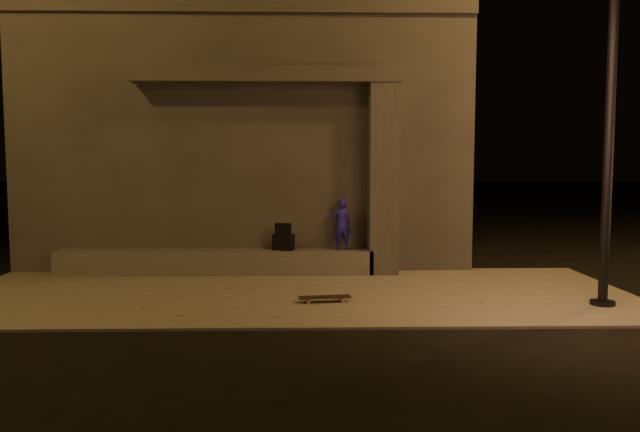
{
  "coord_description": "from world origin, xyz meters",
  "views": [
    {
      "loc": [
        0.21,
        -8.08,
        2.17
      ],
      "look_at": [
        0.45,
        2.0,
        1.29
      ],
      "focal_mm": 35.0,
      "sensor_mm": 36.0,
      "label": 1
    }
  ],
  "objects_px": {
    "skateboarder": "(342,224)",
    "street_lamp_0": "(614,24)",
    "column": "(383,179)",
    "skateboard": "(325,297)",
    "backpack": "(283,241)"
  },
  "relations": [
    {
      "from": "street_lamp_0",
      "to": "column",
      "type": "bearing_deg",
      "value": 136.85
    },
    {
      "from": "column",
      "to": "skateboarder",
      "type": "xyz_separation_m",
      "value": [
        -0.79,
        0.0,
        -0.86
      ]
    },
    {
      "from": "skateboarder",
      "to": "street_lamp_0",
      "type": "distance_m",
      "value": 5.63
    },
    {
      "from": "column",
      "to": "backpack",
      "type": "relative_size",
      "value": 6.87
    },
    {
      "from": "column",
      "to": "skateboarder",
      "type": "height_order",
      "value": "column"
    },
    {
      "from": "column",
      "to": "skateboarder",
      "type": "distance_m",
      "value": 1.17
    },
    {
      "from": "skateboarder",
      "to": "street_lamp_0",
      "type": "height_order",
      "value": "street_lamp_0"
    },
    {
      "from": "skateboard",
      "to": "column",
      "type": "bearing_deg",
      "value": 56.6
    },
    {
      "from": "column",
      "to": "skateboard",
      "type": "height_order",
      "value": "column"
    },
    {
      "from": "skateboard",
      "to": "backpack",
      "type": "bearing_deg",
      "value": 98.15
    },
    {
      "from": "backpack",
      "to": "skateboarder",
      "type": "bearing_deg",
      "value": 23.34
    },
    {
      "from": "backpack",
      "to": "street_lamp_0",
      "type": "distance_m",
      "value": 6.59
    },
    {
      "from": "column",
      "to": "street_lamp_0",
      "type": "relative_size",
      "value": 0.49
    },
    {
      "from": "skateboard",
      "to": "skateboarder",
      "type": "bearing_deg",
      "value": 73.02
    },
    {
      "from": "skateboarder",
      "to": "skateboard",
      "type": "bearing_deg",
      "value": 70.96
    }
  ]
}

